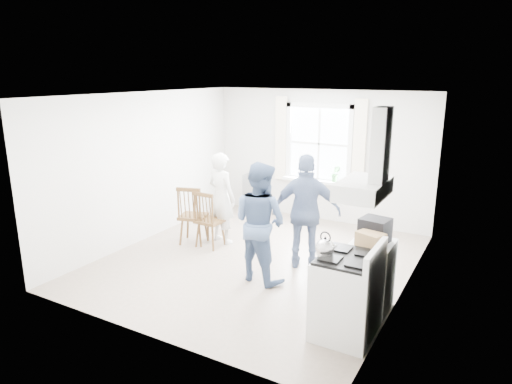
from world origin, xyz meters
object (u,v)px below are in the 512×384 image
Objects in this scene: windsor_chair_a at (191,209)px; windsor_chair_b at (206,214)px; person_mid at (260,222)px; person_right at (306,212)px; gas_stove at (347,295)px; person_left at (222,198)px; low_cabinet at (370,276)px; stereo_stack at (375,230)px.

windsor_chair_a is 1.05× the size of windsor_chair_b.
windsor_chair_b is at bearing -11.58° from person_mid.
windsor_chair_a is at bearing -7.45° from person_mid.
person_right is at bearing 3.32° from windsor_chair_a.
person_mid is at bearing 153.14° from gas_stove.
gas_stove is 1.12× the size of windsor_chair_b.
windsor_chair_a is 0.57m from person_left.
gas_stove reaches higher than windsor_chair_a.
stereo_stack reaches higher than low_cabinet.
person_right is (2.09, 0.12, 0.24)m from windsor_chair_a.
low_cabinet is 0.60m from stereo_stack.
windsor_chair_b is (-2.93, 1.39, 0.13)m from gas_stove.
stereo_stack is at bearing -170.16° from person_mid.
windsor_chair_b is at bearing -17.63° from person_right.
gas_stove is 0.64× the size of person_right.
stereo_stack is 3.13m from person_left.
low_cabinet is 1.69m from person_mid.
person_left reaches higher than windsor_chair_b.
person_mid is at bearing 176.76° from low_cabinet.
low_cabinet is 3.09m from windsor_chair_b.
person_right reaches higher than person_left.
stereo_stack is 0.24× the size of person_left.
windsor_chair_a is at bearing -18.17° from person_right.
person_right reaches higher than stereo_stack.
stereo_stack is 3.42m from windsor_chair_a.
windsor_chair_a is (-3.33, 0.66, -0.41)m from stereo_stack.
windsor_chair_a is 0.66× the size of person_left.
person_right is (0.40, 0.72, 0.01)m from person_mid.
person_mid reaches higher than stereo_stack.
windsor_chair_b is at bearing 0.30° from windsor_chair_a.
gas_stove is 0.70m from low_cabinet.
person_right is (-1.16, 1.51, 0.40)m from gas_stove.
low_cabinet is at bearing 84.32° from gas_stove.
person_left is 0.93× the size of person_mid.
stereo_stack is at bearing 173.61° from person_left.
low_cabinet is 0.86× the size of windsor_chair_a.
windsor_chair_a is at bearing 58.13° from person_left.
person_right is (1.71, -0.26, 0.08)m from person_left.
person_mid is (-1.56, 0.79, 0.38)m from gas_stove.
person_right is at bearing 146.71° from low_cabinet.
windsor_chair_b is at bearing 167.65° from stereo_stack.
person_left is at bearing 159.94° from low_cabinet.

